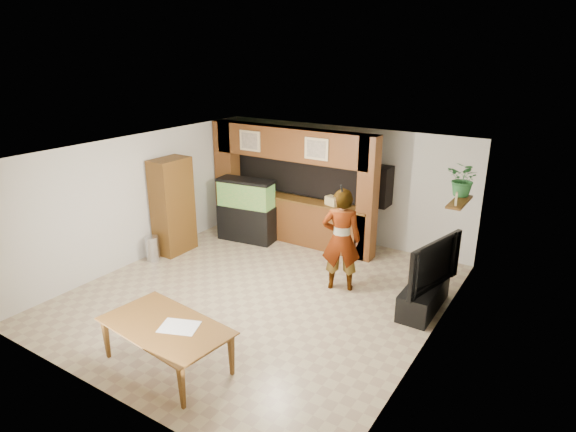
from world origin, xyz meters
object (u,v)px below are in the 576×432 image
Objects in this scene: pantry_cabinet at (173,206)px; aquarium at (246,211)px; person at (341,240)px; television at (427,262)px; dining_table at (165,347)px.

aquarium is at bearing 55.49° from pantry_cabinet.
pantry_cabinet reaches higher than person.
pantry_cabinet reaches higher than television.
pantry_cabinet is 4.22m from dining_table.
dining_table is (2.85, -3.04, -0.70)m from pantry_cabinet.
dining_table is (-0.96, -3.40, -0.63)m from person.
television is at bearing 60.63° from dining_table.
television is 0.76× the size of person.
aquarium is 4.80m from dining_table.
television is 0.79× the size of dining_table.
television is at bearing -19.19° from aquarium.
pantry_cabinet is at bearing 108.50° from television.
pantry_cabinet is 1.42× the size of aquarium.
person is 3.59m from dining_table.
television is 4.32m from dining_table.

